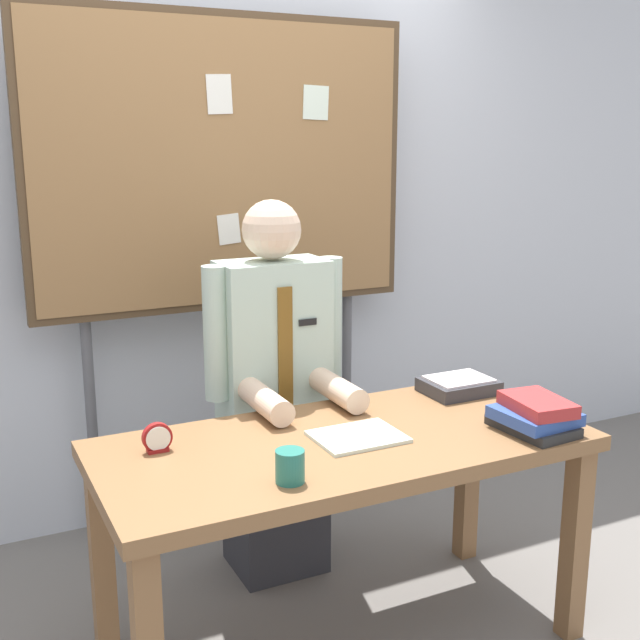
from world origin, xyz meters
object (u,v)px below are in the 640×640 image
open_notebook (358,437)px  paper_tray (459,385)px  person (275,404)px  desk (344,467)px  bulletin_board (225,170)px  desk_clock (157,439)px  coffee_mug (290,466)px  book_stack (535,415)px

open_notebook → paper_tray: paper_tray is taller
paper_tray → person: bearing=150.5°
desk → bulletin_board: 1.38m
person → open_notebook: person is taller
bulletin_board → paper_tray: 1.29m
desk_clock → coffee_mug: bearing=-54.0°
desk → book_stack: bearing=-20.3°
book_stack → open_notebook: bearing=160.2°
open_notebook → coffee_mug: bearing=-148.2°
bulletin_board → desk_clock: size_ratio=23.51×
desk → paper_tray: bearing=20.0°
open_notebook → paper_tray: (0.56, 0.24, 0.02)m
bulletin_board → book_stack: bulletin_board is taller
book_stack → coffee_mug: bearing=-179.7°
bulletin_board → desk_clock: (-0.56, -0.90, -0.76)m
paper_tray → open_notebook: bearing=-157.0°
desk → coffee_mug: coffee_mug is taller
bulletin_board → open_notebook: (0.04, -1.08, -0.79)m
desk_clock → coffee_mug: coffee_mug is taller
coffee_mug → paper_tray: (0.89, 0.44, -0.02)m
bulletin_board → paper_tray: size_ratio=8.29×
book_stack → paper_tray: bearing=88.0°
open_notebook → desk_clock: size_ratio=3.01×
person → desk_clock: (-0.56, -0.40, 0.10)m
open_notebook → bulletin_board: bearing=92.1°
book_stack → person: bearing=127.0°
open_notebook → paper_tray: size_ratio=1.06×
desk_clock → paper_tray: size_ratio=0.35×
coffee_mug → desk: bearing=37.8°
person → paper_tray: size_ratio=5.57×
bulletin_board → paper_tray: bulletin_board is taller
person → open_notebook: bearing=-86.1°
desk → book_stack: book_stack is taller
bulletin_board → coffee_mug: size_ratio=23.22×
paper_tray → book_stack: bearing=-92.0°
desk → coffee_mug: (-0.29, -0.22, 0.14)m
person → paper_tray: (0.60, -0.34, 0.09)m
desk → open_notebook: (0.04, -0.02, 0.10)m
desk → paper_tray: (0.60, 0.22, 0.12)m
open_notebook → coffee_mug: (-0.32, -0.20, 0.04)m
bulletin_board → paper_tray: bearing=-54.4°
desk_clock → coffee_mug: 0.46m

